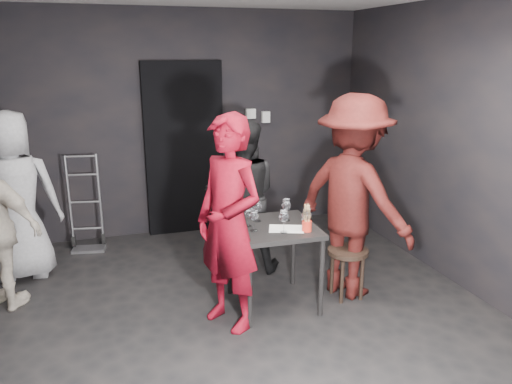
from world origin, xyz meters
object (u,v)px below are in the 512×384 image
object	(u,v)px
man_maroon	(355,174)
bystander_grey	(14,186)
breadstick_cup	(307,218)
tasting_table	(274,236)
woman_black	(242,193)
wine_bottle	(239,214)
stool	(348,258)
server_red	(229,205)
hand_truck	(88,231)

from	to	relation	value
man_maroon	bystander_grey	xyz separation A→B (m)	(-2.97, 1.30, -0.21)
man_maroon	breadstick_cup	world-z (taller)	man_maroon
tasting_table	woman_black	distance (m)	0.84
wine_bottle	stool	bearing A→B (deg)	-8.60
bystander_grey	stool	bearing A→B (deg)	158.32
wine_bottle	breadstick_cup	xyz separation A→B (m)	(0.51, -0.28, 0.00)
tasting_table	man_maroon	world-z (taller)	man_maroon
tasting_table	server_red	xyz separation A→B (m)	(-0.45, -0.20, 0.39)
bystander_grey	server_red	bearing A→B (deg)	143.19
server_red	wine_bottle	bearing A→B (deg)	119.35
bystander_grey	breadstick_cup	distance (m)	2.87
tasting_table	breadstick_cup	size ratio (longest dim) A/B	2.97
man_maroon	breadstick_cup	distance (m)	0.66
man_maroon	bystander_grey	size ratio (longest dim) A/B	1.22
breadstick_cup	server_red	bearing A→B (deg)	178.80
hand_truck	stool	distance (m)	3.03
tasting_table	breadstick_cup	bearing A→B (deg)	-43.88
tasting_table	wine_bottle	world-z (taller)	wine_bottle
hand_truck	server_red	distance (m)	2.53
hand_truck	breadstick_cup	distance (m)	2.86
stool	wine_bottle	world-z (taller)	wine_bottle
stool	bystander_grey	bearing A→B (deg)	154.30
stool	breadstick_cup	distance (m)	0.69
woman_black	breadstick_cup	xyz separation A→B (m)	(0.26, -1.03, 0.04)
hand_truck	wine_bottle	world-z (taller)	hand_truck
tasting_table	man_maroon	distance (m)	0.92
hand_truck	tasting_table	xyz separation A→B (m)	(1.59, -1.91, 0.45)
breadstick_cup	man_maroon	bearing A→B (deg)	22.16
woman_black	wine_bottle	world-z (taller)	woman_black
woman_black	bystander_grey	bearing A→B (deg)	0.65
tasting_table	bystander_grey	bearing A→B (deg)	149.11
man_maroon	breadstick_cup	xyz separation A→B (m)	(-0.55, -0.22, -0.29)
breadstick_cup	woman_black	bearing A→B (deg)	104.33
hand_truck	stool	bearing A→B (deg)	-30.83
server_red	man_maroon	bearing A→B (deg)	69.79
stool	wine_bottle	distance (m)	1.11
wine_bottle	hand_truck	bearing A→B (deg)	125.36
server_red	breadstick_cup	size ratio (longest dim) A/B	8.23
tasting_table	woman_black	size ratio (longest dim) A/B	0.46
server_red	woman_black	xyz separation A→B (m)	(0.41, 1.01, -0.22)
tasting_table	server_red	size ratio (longest dim) A/B	0.36
hand_truck	man_maroon	xyz separation A→B (m)	(2.36, -1.89, 0.95)
stool	hand_truck	bearing A→B (deg)	139.08
woman_black	breadstick_cup	bearing A→B (deg)	118.05
woman_black	wine_bottle	size ratio (longest dim) A/B	5.60
man_maroon	woman_black	bearing A→B (deg)	19.00
woman_black	bystander_grey	xyz separation A→B (m)	(-2.16, 0.50, 0.12)
woman_black	man_maroon	bearing A→B (deg)	149.09
tasting_table	server_red	bearing A→B (deg)	-156.50
wine_bottle	breadstick_cup	world-z (taller)	wine_bottle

